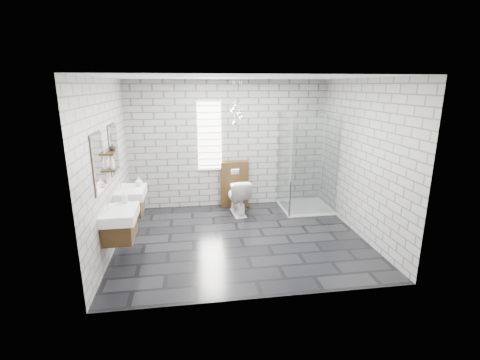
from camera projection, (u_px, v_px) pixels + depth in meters
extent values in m
cube|color=black|center=(241.00, 238.00, 6.08)|extent=(4.20, 3.60, 0.02)
cube|color=white|center=(241.00, 77.00, 5.36)|extent=(4.20, 3.60, 0.02)
cube|color=gray|center=(228.00, 145.00, 7.45)|extent=(4.20, 0.02, 2.70)
cube|color=gray|center=(265.00, 196.00, 4.00)|extent=(4.20, 0.02, 2.70)
cube|color=gray|center=(108.00, 167.00, 5.42)|extent=(0.02, 3.60, 2.70)
cube|color=gray|center=(361.00, 159.00, 6.02)|extent=(0.02, 3.60, 2.70)
cube|color=#402A13|center=(120.00, 229.00, 5.08)|extent=(0.42, 0.62, 0.30)
cube|color=silver|center=(134.00, 226.00, 5.10)|extent=(0.02, 0.35, 0.01)
cube|color=white|center=(120.00, 214.00, 5.03)|extent=(0.47, 0.70, 0.15)
cylinder|color=silver|center=(108.00, 206.00, 4.97)|extent=(0.04, 0.04, 0.12)
cylinder|color=silver|center=(111.00, 203.00, 4.96)|extent=(0.10, 0.02, 0.02)
cube|color=white|center=(99.00, 163.00, 4.79)|extent=(0.03, 0.55, 0.80)
cube|color=#402A13|center=(98.00, 163.00, 4.79)|extent=(0.01, 0.59, 0.84)
cube|color=#402A13|center=(131.00, 205.00, 6.09)|extent=(0.42, 0.62, 0.30)
cube|color=silver|center=(142.00, 203.00, 6.11)|extent=(0.02, 0.35, 0.01)
cube|color=white|center=(131.00, 193.00, 6.03)|extent=(0.47, 0.70, 0.15)
cylinder|color=silver|center=(121.00, 186.00, 5.98)|extent=(0.04, 0.04, 0.12)
cylinder|color=silver|center=(124.00, 183.00, 5.97)|extent=(0.10, 0.02, 0.02)
cube|color=white|center=(114.00, 149.00, 5.80)|extent=(0.03, 0.55, 0.80)
cube|color=#402A13|center=(113.00, 149.00, 5.80)|extent=(0.01, 0.59, 0.84)
cube|color=#402A13|center=(112.00, 169.00, 5.39)|extent=(0.14, 0.30, 0.03)
cube|color=#402A13|center=(111.00, 153.00, 5.32)|extent=(0.14, 0.30, 0.03)
cube|color=white|center=(209.00, 136.00, 7.31)|extent=(0.50, 0.02, 1.40)
cube|color=white|center=(209.00, 101.00, 7.11)|extent=(0.56, 0.04, 0.04)
cube|color=white|center=(210.00, 169.00, 7.49)|extent=(0.56, 0.04, 0.04)
cube|color=white|center=(210.00, 165.00, 7.46)|extent=(0.48, 0.01, 0.02)
cube|color=white|center=(210.00, 159.00, 7.42)|extent=(0.48, 0.01, 0.02)
cube|color=white|center=(210.00, 152.00, 7.39)|extent=(0.48, 0.01, 0.02)
cube|color=white|center=(210.00, 146.00, 7.35)|extent=(0.48, 0.01, 0.02)
cube|color=white|center=(210.00, 139.00, 7.31)|extent=(0.48, 0.01, 0.02)
cube|color=white|center=(209.00, 133.00, 7.28)|extent=(0.48, 0.01, 0.02)
cube|color=white|center=(209.00, 126.00, 7.24)|extent=(0.48, 0.01, 0.02)
cube|color=white|center=(209.00, 119.00, 7.20)|extent=(0.48, 0.01, 0.02)
cube|color=white|center=(209.00, 112.00, 7.17)|extent=(0.48, 0.01, 0.03)
cube|color=white|center=(209.00, 105.00, 7.13)|extent=(0.48, 0.01, 0.03)
cube|color=#402A13|center=(234.00, 184.00, 7.58)|extent=(0.60, 0.20, 1.00)
cube|color=silver|center=(235.00, 172.00, 7.41)|extent=(0.18, 0.01, 0.12)
cube|color=white|center=(305.00, 207.00, 7.54)|extent=(1.00, 1.00, 0.06)
cube|color=silver|center=(315.00, 167.00, 6.81)|extent=(1.00, 0.01, 2.00)
cube|color=silver|center=(284.00, 163.00, 7.21)|extent=(0.01, 1.00, 2.00)
cube|color=silver|center=(291.00, 168.00, 6.74)|extent=(0.03, 0.03, 2.00)
cube|color=silver|center=(338.00, 166.00, 6.88)|extent=(0.03, 0.03, 2.00)
cylinder|color=silver|center=(324.00, 156.00, 7.51)|extent=(0.02, 0.02, 1.80)
cylinder|color=silver|center=(323.00, 113.00, 7.26)|extent=(0.14, 0.14, 0.02)
sphere|color=silver|center=(233.00, 110.00, 6.74)|extent=(0.09, 0.09, 0.09)
cylinder|color=silver|center=(233.00, 93.00, 6.66)|extent=(0.01, 0.01, 0.54)
sphere|color=silver|center=(242.00, 117.00, 6.83)|extent=(0.09, 0.09, 0.09)
cylinder|color=silver|center=(242.00, 97.00, 6.73)|extent=(0.01, 0.01, 0.69)
sphere|color=silver|center=(235.00, 106.00, 6.86)|extent=(0.09, 0.09, 0.09)
cylinder|color=silver|center=(235.00, 91.00, 6.78)|extent=(0.01, 0.01, 0.47)
sphere|color=silver|center=(235.00, 122.00, 6.96)|extent=(0.09, 0.09, 0.09)
cylinder|color=silver|center=(235.00, 100.00, 6.84)|extent=(0.01, 0.01, 0.80)
sphere|color=silver|center=(239.00, 114.00, 6.93)|extent=(0.09, 0.09, 0.09)
cylinder|color=silver|center=(239.00, 95.00, 6.83)|extent=(0.01, 0.01, 0.62)
imported|color=white|center=(238.00, 197.00, 7.13)|extent=(0.49, 0.76, 0.74)
imported|color=#B2B2B2|center=(125.00, 197.00, 5.26)|extent=(0.09, 0.09, 0.18)
imported|color=#B2B2B2|center=(139.00, 181.00, 6.17)|extent=(0.16, 0.16, 0.17)
imported|color=#B2B2B2|center=(112.00, 162.00, 5.33)|extent=(0.10, 0.10, 0.21)
imported|color=#B2B2B2|center=(113.00, 147.00, 5.42)|extent=(0.12, 0.12, 0.10)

